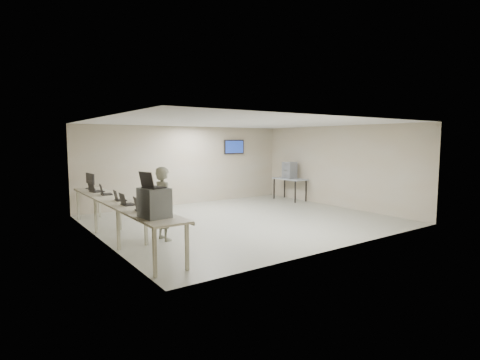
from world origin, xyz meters
TOP-DOWN VIEW (x-y plane):
  - room at (0.03, 0.06)m, footprint 8.01×7.01m
  - workbench at (-3.59, 0.00)m, footprint 0.76×6.00m
  - equipment_box at (-3.65, -2.27)m, footprint 0.50×0.56m
  - laptop_on_box at (-3.71, -2.27)m, footprint 0.41×0.44m
  - laptop_0 at (-3.65, -1.56)m, footprint 0.36×0.41m
  - laptop_1 at (-3.66, -0.69)m, footprint 0.29×0.35m
  - laptop_2 at (-3.59, 0.02)m, footprint 0.29×0.34m
  - laptop_3 at (-3.60, 1.18)m, footprint 0.34×0.40m
  - laptop_4 at (-3.67, 1.88)m, footprint 0.38×0.44m
  - monitor_near at (-3.60, 2.44)m, footprint 0.21×0.47m
  - monitor_far at (-3.60, 2.75)m, footprint 0.20×0.46m
  - soldier at (-2.78, -0.69)m, footprint 0.46×0.65m
  - side_table at (3.60, 1.96)m, footprint 0.65×1.40m
  - storage_bins at (3.58, 1.96)m, footprint 0.40×0.45m

SIDE VIEW (x-z plane):
  - side_table at x=3.60m, z-range 0.35..1.19m
  - workbench at x=-3.59m, z-range 0.38..1.28m
  - soldier at x=-2.78m, z-range 0.00..1.70m
  - laptop_2 at x=-3.59m, z-range 0.84..1.09m
  - laptop_1 at x=-3.66m, z-range 0.84..1.10m
  - laptop_3 at x=-3.60m, z-range 0.83..1.11m
  - laptop_0 at x=-3.65m, z-range 0.83..1.12m
  - laptop_4 at x=-3.67m, z-range 0.82..1.14m
  - storage_bins at x=3.58m, z-range 0.84..1.48m
  - equipment_box at x=-3.65m, z-range 0.90..1.44m
  - monitor_far at x=-3.60m, z-range 0.95..1.40m
  - monitor_near at x=-3.60m, z-range 0.95..1.41m
  - room at x=0.03m, z-range 0.01..2.82m
  - laptop_on_box at x=-3.71m, z-range 1.37..1.67m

